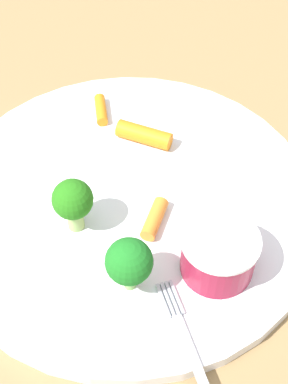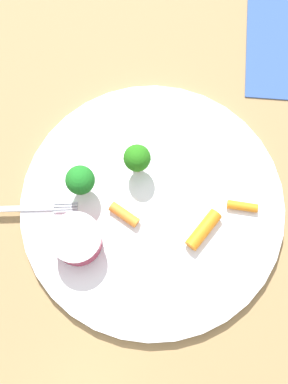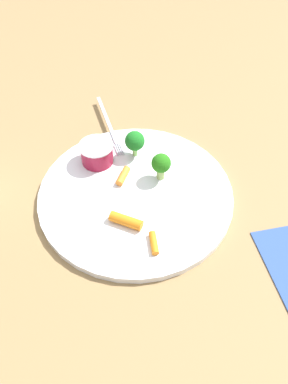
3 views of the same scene
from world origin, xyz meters
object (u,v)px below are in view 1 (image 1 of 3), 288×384
Objects in this scene: sauce_cup at (219,254)px; carrot_stick_1 at (144,135)px; plate at (129,201)px; broccoli_floret_0 at (129,262)px; carrot_stick_0 at (155,218)px; carrot_stick_2 at (101,110)px; broccoli_floret_1 at (72,200)px.

carrot_stick_1 is (-0.14, 0.04, -0.01)m from sauce_cup.
carrot_stick_1 reaches higher than plate.
broccoli_floret_0 reaches higher than plate.
carrot_stick_0 is (0.04, 0.00, 0.01)m from plate.
carrot_stick_0 is 1.05× the size of carrot_stick_2.
broccoli_floret_0 is 1.33× the size of carrot_stick_0.
carrot_stick_2 is at bearing -168.97° from carrot_stick_1.
sauce_cup is at bearing 32.94° from broccoli_floret_1.
carrot_stick_2 is (-0.05, -0.01, -0.00)m from carrot_stick_1.
broccoli_floret_1 is (-0.07, -0.00, -0.00)m from broccoli_floret_0.
broccoli_floret_0 is at bearing 1.58° from broccoli_floret_1.
broccoli_floret_1 is at bearing -66.95° from carrot_stick_1.
broccoli_floret_1 reaches higher than plate.
plate is at bearing -48.10° from carrot_stick_1.
plate is 6.25× the size of carrot_stick_1.
carrot_stick_0 is at bearing 1.50° from plate.
broccoli_floret_1 reaches higher than carrot_stick_0.
broccoli_floret_1 is 1.39× the size of carrot_stick_2.
carrot_stick_0 is (-0.03, 0.05, -0.03)m from broccoli_floret_0.
sauce_cup reaches higher than plate.
broccoli_floret_1 is (-0.10, -0.06, 0.01)m from sauce_cup.
carrot_stick_0 is at bearing -15.84° from carrot_stick_2.
broccoli_floret_0 reaches higher than sauce_cup.
sauce_cup reaches higher than carrot_stick_2.
sauce_cup is 1.62× the size of carrot_stick_2.
plate is at bearing -172.89° from sauce_cup.
plate is 0.04m from carrot_stick_0.
sauce_cup is 0.20m from carrot_stick_2.
carrot_stick_0 is at bearing -31.31° from carrot_stick_1.
broccoli_floret_1 reaches higher than carrot_stick_1.
sauce_cup reaches higher than carrot_stick_0.
plate is 8.84× the size of carrot_stick_2.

